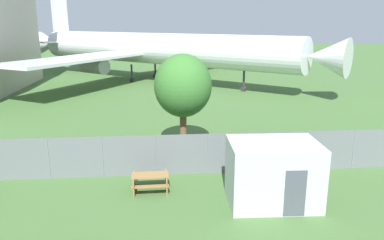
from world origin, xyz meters
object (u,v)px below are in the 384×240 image
object	(u,v)px
portable_cabin	(273,173)
picnic_bench_near_cabin	(150,181)
tree_near_hangar	(183,86)
airplane	(152,49)

from	to	relation	value
portable_cabin	picnic_bench_near_cabin	size ratio (longest dim) A/B	2.24
picnic_bench_near_cabin	tree_near_hangar	xyz separation A→B (m)	(1.83, 5.27, 3.39)
airplane	tree_near_hangar	distance (m)	27.25
airplane	tree_near_hangar	world-z (taller)	airplane
tree_near_hangar	portable_cabin	bearing A→B (deg)	-64.44
portable_cabin	tree_near_hangar	size ratio (longest dim) A/B	0.66
portable_cabin	picnic_bench_near_cabin	xyz separation A→B (m)	(-5.12, 1.61, -0.85)
airplane	portable_cabin	distance (m)	34.59
airplane	tree_near_hangar	size ratio (longest dim) A/B	6.80
airplane	picnic_bench_near_cabin	world-z (taller)	airplane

